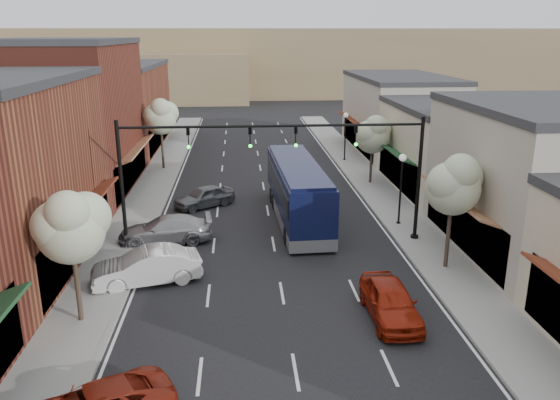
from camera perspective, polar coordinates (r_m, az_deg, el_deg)
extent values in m
plane|color=black|center=(23.20, 0.60, -11.91)|extent=(160.00, 160.00, 0.00)
cube|color=gray|center=(40.84, -13.51, 0.71)|extent=(2.80, 73.00, 0.15)
cube|color=gray|center=(41.56, 10.00, 1.21)|extent=(2.80, 73.00, 0.15)
cube|color=gray|center=(40.63, -11.56, 0.76)|extent=(0.25, 73.00, 0.17)
cube|color=gray|center=(41.24, 8.11, 1.18)|extent=(0.25, 73.00, 0.17)
cube|color=black|center=(29.15, -20.71, -3.40)|extent=(0.60, 11.90, 2.60)
cube|color=maroon|center=(28.47, -19.48, -0.55)|extent=(1.07, 9.80, 0.49)
cube|color=maroon|center=(42.55, -21.62, 7.78)|extent=(9.00, 14.00, 10.50)
cube|color=#2D2D30|center=(42.13, -22.45, 15.09)|extent=(9.20, 14.10, 0.40)
cube|color=black|center=(42.19, -15.63, 3.21)|extent=(0.60, 11.90, 2.60)
cube|color=#9C6847|center=(41.72, -14.71, 5.25)|extent=(1.07, 9.80, 0.49)
cube|color=brown|center=(58.05, -16.99, 9.16)|extent=(9.00, 18.00, 8.00)
cube|color=#2D2D30|center=(57.68, -17.35, 13.29)|extent=(9.20, 18.10, 0.40)
cube|color=black|center=(57.64, -12.68, 7.01)|extent=(0.60, 15.30, 2.60)
cube|color=#193F22|center=(57.30, -11.97, 8.52)|extent=(1.07, 12.60, 0.49)
cube|color=#A79E8F|center=(31.40, 25.56, 1.57)|extent=(8.00, 12.00, 7.50)
cube|color=#2D2D30|center=(30.70, 26.51, 8.68)|extent=(8.20, 12.10, 0.40)
cube|color=black|center=(30.35, 18.96, -2.42)|extent=(0.60, 10.20, 2.60)
cube|color=#9C6847|center=(29.60, 17.82, 0.26)|extent=(1.07, 8.40, 0.49)
cube|color=beige|center=(42.08, 17.54, 4.97)|extent=(8.00, 12.00, 6.00)
cube|color=#2D2D30|center=(41.57, 17.94, 9.28)|extent=(8.20, 12.10, 0.40)
cube|color=black|center=(41.16, 12.57, 3.10)|extent=(0.60, 10.20, 2.60)
cube|color=#193F22|center=(40.61, 11.62, 5.15)|extent=(1.07, 8.40, 0.49)
cube|color=#A79E8F|center=(55.04, 12.29, 8.59)|extent=(8.00, 16.00, 7.00)
cube|color=#2D2D30|center=(54.64, 12.53, 12.42)|extent=(8.20, 16.10, 0.40)
cube|color=black|center=(54.41, 8.39, 6.67)|extent=(0.60, 13.60, 2.60)
cube|color=maroon|center=(54.00, 7.63, 8.24)|extent=(1.07, 11.20, 0.49)
cube|color=#7A6647|center=(110.36, -3.52, 14.29)|extent=(120.00, 30.00, 12.00)
cube|color=#7A6647|center=(101.19, -18.01, 12.14)|extent=(50.00, 20.00, 8.00)
cylinder|color=black|center=(31.85, 13.85, -3.83)|extent=(0.44, 0.44, 0.30)
cylinder|color=black|center=(30.85, 14.29, 2.00)|extent=(0.20, 0.20, 7.00)
cylinder|color=black|center=(29.17, 7.20, 7.78)|extent=(8.00, 0.14, 0.14)
imported|color=black|center=(29.36, 7.92, 6.62)|extent=(0.18, 0.46, 1.10)
sphere|color=#19E533|center=(29.32, 7.94, 5.77)|extent=(0.18, 0.18, 0.18)
imported|color=black|center=(28.85, 1.66, 6.60)|extent=(0.18, 0.46, 1.10)
sphere|color=#19E533|center=(28.82, 1.67, 5.73)|extent=(0.18, 0.18, 0.18)
cylinder|color=black|center=(30.95, -15.69, -4.60)|extent=(0.44, 0.44, 0.30)
cylinder|color=black|center=(29.92, -16.20, 1.38)|extent=(0.20, 0.20, 7.00)
cylinder|color=black|center=(28.68, -8.81, 7.56)|extent=(8.00, 0.14, 0.14)
imported|color=black|center=(28.82, -9.56, 6.36)|extent=(0.18, 0.46, 1.10)
sphere|color=#19E533|center=(28.78, -9.54, 5.49)|extent=(0.18, 0.18, 0.18)
imported|color=black|center=(28.71, -3.14, 6.52)|extent=(0.18, 0.46, 1.10)
sphere|color=#19E533|center=(28.67, -3.13, 5.65)|extent=(0.18, 0.18, 0.18)
cylinder|color=#47382B|center=(27.85, 17.18, -3.41)|extent=(0.20, 0.20, 3.71)
sphere|color=#ACB98E|center=(27.16, 17.60, 1.18)|extent=(2.60, 2.60, 2.60)
sphere|color=#ACB98E|center=(27.50, 18.43, 2.30)|extent=(2.00, 2.00, 2.00)
sphere|color=#ACB98E|center=(26.66, 17.10, 1.71)|extent=(1.90, 1.90, 1.90)
sphere|color=#ACB98E|center=(26.52, 18.37, 2.81)|extent=(1.70, 1.70, 1.70)
cylinder|color=#47382B|center=(42.55, 9.49, 3.82)|extent=(0.20, 0.20, 3.33)
sphere|color=#ACB98E|center=(42.13, 9.63, 6.57)|extent=(2.60, 2.60, 2.60)
sphere|color=#ACB98E|center=(42.47, 10.22, 7.19)|extent=(2.00, 2.00, 2.00)
sphere|color=#ACB98E|center=(41.70, 9.21, 6.92)|extent=(1.90, 1.90, 1.90)
sphere|color=#ACB98E|center=(41.54, 9.98, 7.57)|extent=(1.70, 1.70, 1.70)
cylinder|color=#47382B|center=(23.26, -20.43, -8.12)|extent=(0.20, 0.20, 3.52)
sphere|color=#ACB98E|center=(22.46, -21.01, -3.02)|extent=(2.60, 2.60, 2.60)
sphere|color=#ACB98E|center=(22.45, -19.70, -1.70)|extent=(2.00, 2.00, 2.00)
sphere|color=#ACB98E|center=(22.20, -22.30, -2.49)|extent=(1.90, 1.90, 1.90)
sphere|color=#ACB98E|center=(21.70, -21.36, -1.28)|extent=(1.70, 1.70, 1.70)
cylinder|color=#47382B|center=(47.60, -12.19, 5.38)|extent=(0.20, 0.20, 3.84)
sphere|color=#ACB98E|center=(47.19, -12.37, 8.23)|extent=(2.60, 2.60, 2.60)
sphere|color=#ACB98E|center=(47.35, -11.75, 8.89)|extent=(2.00, 2.00, 2.00)
sphere|color=#ACB98E|center=(46.90, -12.93, 8.59)|extent=(1.90, 1.90, 1.90)
sphere|color=#ACB98E|center=(46.55, -12.40, 9.31)|extent=(1.70, 1.70, 1.70)
cylinder|color=black|center=(34.05, 12.26, -2.44)|extent=(0.28, 0.28, 0.20)
cylinder|color=black|center=(33.47, 12.46, 0.63)|extent=(0.12, 0.12, 4.00)
sphere|color=white|center=(32.93, 12.70, 4.34)|extent=(0.44, 0.44, 0.44)
cylinder|color=black|center=(50.40, 6.74, 4.17)|extent=(0.28, 0.28, 0.20)
cylinder|color=black|center=(50.02, 6.81, 6.29)|extent=(0.12, 0.12, 4.00)
sphere|color=white|center=(49.66, 6.90, 8.81)|extent=(0.44, 0.44, 0.44)
cube|color=#0D1236|center=(33.74, 1.84, 1.09)|extent=(3.05, 11.99, 3.02)
cube|color=#595B60|center=(34.16, 1.82, -1.19)|extent=(3.07, 12.01, 0.69)
cube|color=black|center=(33.63, 1.85, 1.78)|extent=(3.07, 11.04, 1.09)
cube|color=#0D1236|center=(33.35, 1.87, 3.67)|extent=(2.82, 11.50, 0.25)
cube|color=black|center=(28.00, 3.61, -0.99)|extent=(2.06, 0.16, 1.19)
cylinder|color=black|center=(30.13, 0.76, -3.79)|extent=(0.36, 1.04, 1.03)
cylinder|color=black|center=(30.50, 5.13, -3.59)|extent=(0.36, 1.04, 1.03)
cylinder|color=black|center=(37.59, -0.78, 0.48)|extent=(0.36, 1.04, 1.03)
cylinder|color=black|center=(37.89, 2.74, 0.60)|extent=(0.36, 1.04, 1.03)
cylinder|color=black|center=(36.27, -0.56, -0.14)|extent=(0.36, 1.04, 1.03)
cylinder|color=black|center=(36.58, 3.09, -0.01)|extent=(0.36, 1.04, 1.03)
imported|color=maroon|center=(23.04, 11.45, -10.30)|extent=(1.90, 4.58, 1.55)
imported|color=silver|center=(26.29, -13.77, -6.80)|extent=(5.28, 2.97, 1.65)
imported|color=#9A9A9F|center=(31.09, -11.88, -3.04)|extent=(5.31, 2.55, 1.49)
imported|color=slate|center=(36.99, -7.92, 0.36)|extent=(4.43, 3.75, 1.43)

